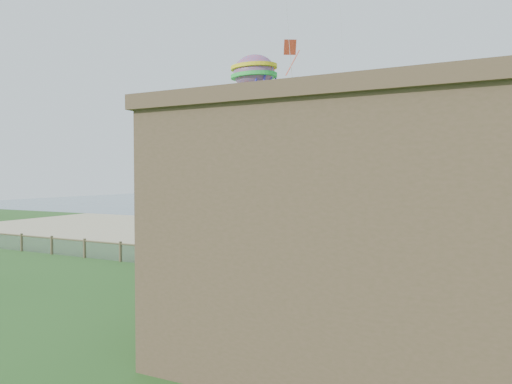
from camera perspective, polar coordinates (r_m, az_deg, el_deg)
ground at (r=21.26m, az=-15.52°, el=-12.42°), size 160.00×160.00×0.00m
sand_beach at (r=40.18m, az=5.81°, el=-5.53°), size 72.00×20.00×0.02m
ocean at (r=82.72m, az=16.33°, el=-1.73°), size 160.00×68.00×0.02m
chainlink_fence at (r=25.83m, az=-6.60°, el=-8.53°), size 36.20×0.20×1.25m
motel at (r=14.54m, az=23.20°, el=-5.14°), size 15.00×10.00×7.00m
motel_deck at (r=21.04m, az=23.86°, el=-11.97°), size 15.00×2.00×0.50m
picnic_table at (r=21.33m, az=5.40°, el=-11.23°), size 2.12×1.80×0.78m
octopus_kite at (r=29.87m, az=-0.28°, el=11.66°), size 3.43×2.64×6.51m
kite_red at (r=37.28m, az=4.27°, el=16.69°), size 1.81×2.00×2.47m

